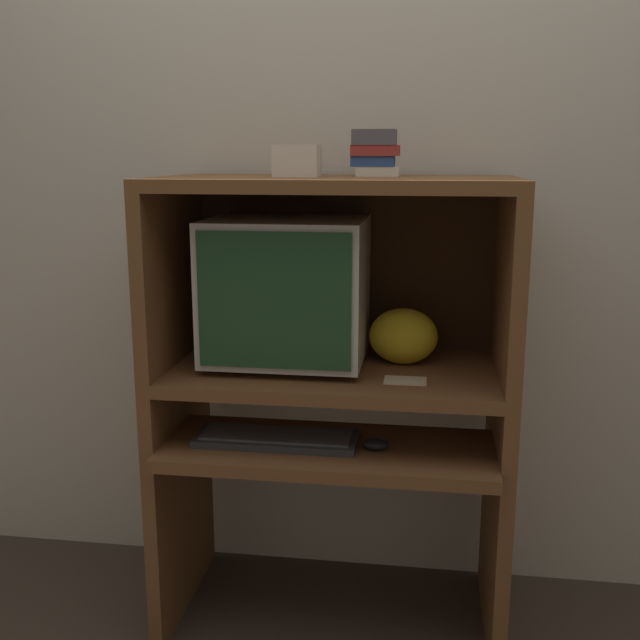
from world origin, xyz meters
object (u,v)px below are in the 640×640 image
Objects in this scene: storage_box at (297,161)px; book_stack at (375,152)px; crt_monitor at (287,290)px; snack_bag at (403,336)px; keyboard at (276,438)px; mouse at (375,444)px.

book_stack is at bearing 17.45° from storage_box.
crt_monitor reaches higher than snack_bag.
crt_monitor reaches higher than keyboard.
keyboard is at bearing -92.24° from crt_monitor.
snack_bag is 0.54m from book_stack.
storage_box is (0.03, 0.00, 0.37)m from crt_monitor.
keyboard is 3.67× the size of storage_box.
storage_box is (-0.21, -0.07, -0.02)m from book_stack.
keyboard is 3.37× the size of book_stack.
book_stack is at bearing 41.17° from keyboard.
snack_bag is (0.34, 0.20, 0.26)m from keyboard.
mouse reaches higher than keyboard.
mouse is at bearing -3.21° from keyboard.
mouse is 0.59× the size of storage_box.
storage_box is at bearing 145.35° from mouse.
mouse is at bearing -31.16° from crt_monitor.
mouse is 0.37× the size of snack_bag.
storage_box is (-0.24, 0.17, 0.76)m from mouse.
crt_monitor is 0.99× the size of keyboard.
storage_box reaches higher than snack_bag.
storage_box is at bearing 76.08° from keyboard.
keyboard is 0.48m from snack_bag.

